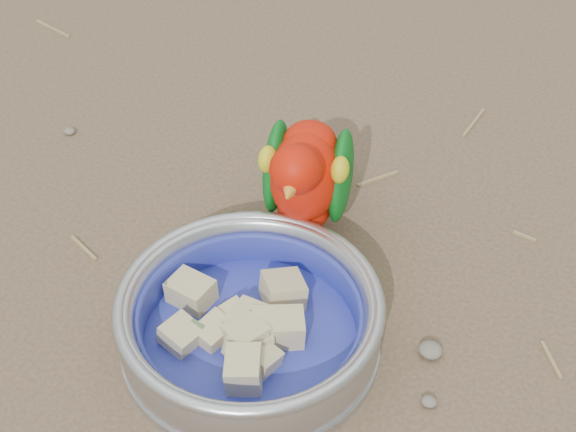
% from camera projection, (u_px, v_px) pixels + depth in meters
% --- Properties ---
extents(ground, '(60.00, 60.00, 0.00)m').
position_uv_depth(ground, '(158.00, 288.00, 0.85)').
color(ground, brown).
extents(food_bowl, '(0.23, 0.23, 0.02)m').
position_uv_depth(food_bowl, '(251.00, 341.00, 0.79)').
color(food_bowl, '#B2B2BA').
rests_on(food_bowl, ground).
extents(bowl_wall, '(0.23, 0.23, 0.04)m').
position_uv_depth(bowl_wall, '(250.00, 318.00, 0.77)').
color(bowl_wall, '#B2B2BA').
rests_on(bowl_wall, food_bowl).
extents(fruit_wedges, '(0.14, 0.14, 0.03)m').
position_uv_depth(fruit_wedges, '(250.00, 324.00, 0.77)').
color(fruit_wedges, '#CCB885').
rests_on(fruit_wedges, food_bowl).
extents(lory_parrot, '(0.12, 0.19, 0.15)m').
position_uv_depth(lory_parrot, '(305.00, 187.00, 0.84)').
color(lory_parrot, red).
rests_on(lory_parrot, ground).
extents(ground_debris, '(0.90, 0.80, 0.01)m').
position_uv_depth(ground_debris, '(214.00, 242.00, 0.89)').
color(ground_debris, '#947D51').
rests_on(ground_debris, ground).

